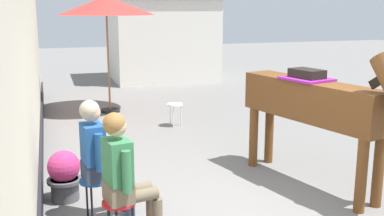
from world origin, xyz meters
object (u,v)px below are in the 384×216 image
at_px(saddled_horse_center, 319,102).
at_px(spare_stool_white, 175,107).
at_px(seated_visitor_near, 124,172).
at_px(flower_planter_far, 64,175).
at_px(cafe_parasol, 106,6).
at_px(seated_visitor_far, 99,154).

bearing_deg(saddled_horse_center, spare_stool_white, 104.54).
relative_size(seated_visitor_near, spare_stool_white, 3.02).
bearing_deg(flower_planter_far, cafe_parasol, 76.09).
height_order(seated_visitor_near, flower_planter_far, seated_visitor_near).
distance_m(saddled_horse_center, spare_stool_white, 3.86).
xyz_separation_m(saddled_horse_center, spare_stool_white, (-0.95, 3.66, -0.76)).
bearing_deg(seated_visitor_far, cafe_parasol, 81.52).
xyz_separation_m(saddled_horse_center, cafe_parasol, (-2.03, 5.34, 1.20)).
relative_size(seated_visitor_far, flower_planter_far, 2.17).
bearing_deg(seated_visitor_near, seated_visitor_far, 104.29).
bearing_deg(flower_planter_far, seated_visitor_far, -60.35).
distance_m(seated_visitor_near, spare_stool_white, 4.79).
distance_m(seated_visitor_near, seated_visitor_far, 0.69).
bearing_deg(spare_stool_white, cafe_parasol, 122.75).
bearing_deg(seated_visitor_far, seated_visitor_near, -75.71).
distance_m(seated_visitor_near, cafe_parasol, 6.37).
distance_m(seated_visitor_near, saddled_horse_center, 2.81).
bearing_deg(saddled_horse_center, seated_visitor_far, -177.48).
xyz_separation_m(seated_visitor_near, flower_planter_far, (-0.55, 1.33, -0.44)).
distance_m(flower_planter_far, spare_stool_white, 3.86).
xyz_separation_m(flower_planter_far, cafe_parasol, (1.19, 4.80, 2.03)).
xyz_separation_m(seated_visitor_near, saddled_horse_center, (2.67, 0.79, 0.38)).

